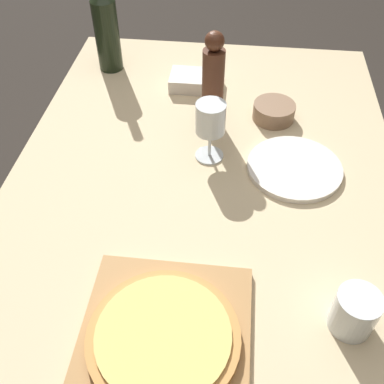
# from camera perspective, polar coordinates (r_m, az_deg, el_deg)

# --- Properties ---
(ground_plane) EXTENTS (12.00, 12.00, 0.00)m
(ground_plane) POSITION_cam_1_polar(r_m,az_deg,el_deg) (1.67, 0.61, -19.81)
(ground_plane) COLOR #2D2823
(dining_table) EXTENTS (0.99, 1.64, 0.74)m
(dining_table) POSITION_cam_1_polar(r_m,az_deg,el_deg) (1.10, 0.88, -5.42)
(dining_table) COLOR #CCB78E
(dining_table) RESTS_ON ground_plane
(cutting_board) EXTENTS (0.31, 0.34, 0.02)m
(cutting_board) POSITION_cam_1_polar(r_m,az_deg,el_deg) (0.86, -3.59, -18.50)
(cutting_board) COLOR #A87A47
(cutting_board) RESTS_ON dining_table
(pizza) EXTENTS (0.28, 0.28, 0.02)m
(pizza) POSITION_cam_1_polar(r_m,az_deg,el_deg) (0.84, -3.65, -17.89)
(pizza) COLOR #C68947
(pizza) RESTS_ON cutting_board
(wine_bottle) EXTENTS (0.08, 0.08, 0.32)m
(wine_bottle) POSITION_cam_1_polar(r_m,az_deg,el_deg) (1.52, -10.82, 19.65)
(wine_bottle) COLOR black
(wine_bottle) RESTS_ON dining_table
(pepper_mill) EXTENTS (0.06, 0.06, 0.28)m
(pepper_mill) POSITION_cam_1_polar(r_m,az_deg,el_deg) (1.22, 2.46, 13.60)
(pepper_mill) COLOR #4C2819
(pepper_mill) RESTS_ON dining_table
(wine_glass) EXTENTS (0.08, 0.08, 0.16)m
(wine_glass) POSITION_cam_1_polar(r_m,az_deg,el_deg) (1.12, 2.36, 9.04)
(wine_glass) COLOR silver
(wine_glass) RESTS_ON dining_table
(small_bowl) EXTENTS (0.12, 0.12, 0.05)m
(small_bowl) POSITION_cam_1_polar(r_m,az_deg,el_deg) (1.33, 10.35, 10.03)
(small_bowl) COLOR #84664C
(small_bowl) RESTS_ON dining_table
(drinking_tumbler) EXTENTS (0.08, 0.08, 0.09)m
(drinking_tumbler) POSITION_cam_1_polar(r_m,az_deg,el_deg) (0.89, 19.95, -14.12)
(drinking_tumbler) COLOR silver
(drinking_tumbler) RESTS_ON dining_table
(dinner_plate) EXTENTS (0.24, 0.24, 0.01)m
(dinner_plate) POSITION_cam_1_polar(r_m,az_deg,el_deg) (1.17, 12.87, 3.02)
(dinner_plate) COLOR silver
(dinner_plate) RESTS_ON dining_table
(food_container) EXTENTS (0.16, 0.10, 0.04)m
(food_container) POSITION_cam_1_polar(r_m,az_deg,el_deg) (1.45, 0.44, 13.93)
(food_container) COLOR beige
(food_container) RESTS_ON dining_table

